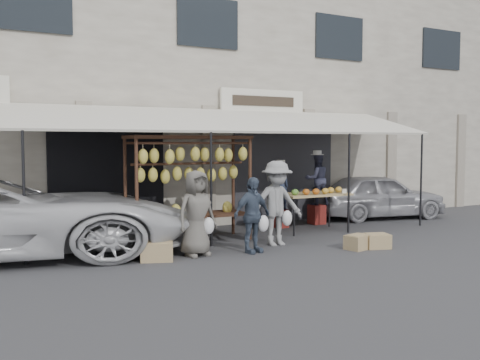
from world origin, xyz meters
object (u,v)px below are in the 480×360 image
object	(u,v)px
vendor_right	(317,179)
customer_mid	(252,215)
vendor_left	(280,186)
customer_left	(196,213)
sedan	(379,196)
customer_right	(277,203)
crate_near_a	(358,242)
produce_table	(314,195)
banana_rack	(190,168)
crate_near_b	(377,241)
crate_far	(157,251)

from	to	relation	value
vendor_right	customer_mid	xyz separation A→B (m)	(-3.22, -2.38, -0.43)
vendor_left	vendor_right	xyz separation A→B (m)	(1.13, 0.05, 0.14)
customer_left	sedan	bearing A→B (deg)	8.87
customer_right	crate_near_a	distance (m)	1.77
produce_table	sedan	world-z (taller)	sedan
banana_rack	vendor_right	bearing A→B (deg)	11.58
crate_near_b	banana_rack	bearing A→B (deg)	141.82
customer_mid	crate_near_b	bearing A→B (deg)	-29.91
produce_table	crate_near_a	distance (m)	2.32
vendor_right	customer_left	size ratio (longest dim) A/B	0.83
produce_table	customer_mid	distance (m)	2.88
sedan	vendor_right	bearing A→B (deg)	103.20
vendor_left	customer_right	xyz separation A→B (m)	(-1.30, -1.93, -0.16)
customer_right	customer_mid	bearing A→B (deg)	-151.74
customer_mid	crate_far	bearing A→B (deg)	161.95
banana_rack	customer_mid	world-z (taller)	banana_rack
vendor_right	crate_near_a	bearing A→B (deg)	79.09
customer_right	crate_near_b	bearing A→B (deg)	-34.59
produce_table	customer_right	distance (m)	1.99
customer_right	crate_far	bearing A→B (deg)	-173.96
crate_far	sedan	world-z (taller)	sedan
banana_rack	crate_far	distance (m)	2.32
customer_left	banana_rack	bearing A→B (deg)	62.15
crate_near_a	sedan	bearing A→B (deg)	42.89
produce_table	vendor_right	bearing A→B (deg)	50.84
produce_table	customer_mid	bearing A→B (deg)	-149.52
banana_rack	customer_left	world-z (taller)	banana_rack
produce_table	crate_near_b	world-z (taller)	produce_table
sedan	customer_mid	bearing A→B (deg)	125.86
produce_table	vendor_left	distance (m)	0.96
customer_right	crate_far	distance (m)	2.71
banana_rack	crate_near_b	world-z (taller)	banana_rack
vendor_right	crate_near_b	size ratio (longest dim) A/B	2.80
produce_table	crate_far	world-z (taller)	produce_table
vendor_right	customer_right	bearing A→B (deg)	50.13
crate_far	crate_near_b	bearing A→B (deg)	-12.97
crate_far	banana_rack	bearing A→B (deg)	48.98
produce_table	crate_far	distance (m)	4.53
vendor_left	customer_left	size ratio (longest dim) A/B	0.72
sedan	produce_table	bearing A→B (deg)	120.24
banana_rack	crate_far	bearing A→B (deg)	-131.02
customer_mid	crate_near_b	world-z (taller)	customer_mid
produce_table	crate_near_b	xyz separation A→B (m)	(-0.07, -2.23, -0.73)
crate_near_a	crate_far	world-z (taller)	crate_far
customer_left	crate_far	size ratio (longest dim) A/B	2.83
produce_table	crate_near_a	bearing A→B (deg)	-102.70
banana_rack	crate_near_a	bearing A→B (deg)	-41.19
banana_rack	vendor_left	xyz separation A→B (m)	(2.70, 0.74, -0.55)
vendor_right	customer_left	xyz separation A→B (m)	(-4.27, -2.15, -0.36)
customer_left	customer_right	world-z (taller)	customer_right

